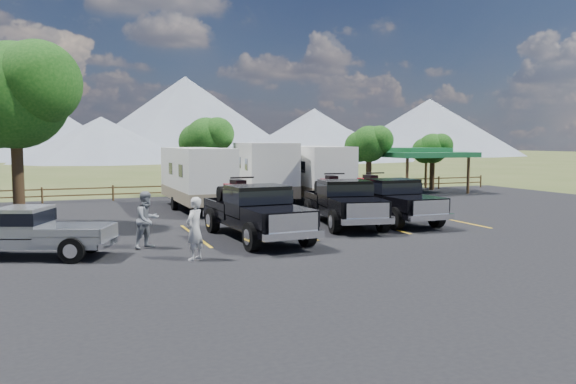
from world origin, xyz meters
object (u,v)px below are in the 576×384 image
object	(u,v)px
rig_left	(255,210)
rig_right	(389,199)
pickup_silver	(28,231)
pavilion	(418,154)
tree_big_nw	(13,96)
rig_center	(343,201)
trailer_left	(196,177)
person_b	(147,220)
trailer_right	(312,173)
person_a	(195,229)
trailer_center	(263,171)

from	to	relation	value
rig_left	rig_right	world-z (taller)	rig_left
rig_left	pickup_silver	xyz separation A→B (m)	(-7.70, -0.75, -0.25)
rig_right	pavilion	bearing A→B (deg)	52.04
tree_big_nw	rig_center	world-z (taller)	tree_big_nw
tree_big_nw	trailer_left	xyz separation A→B (m)	(8.38, 3.14, -3.83)
rig_right	pickup_silver	bearing A→B (deg)	-168.54
pavilion	person_b	xyz separation A→B (m)	(-21.04, -14.93, -1.77)
trailer_left	trailer_right	bearing A→B (deg)	5.47
trailer_left	pickup_silver	bearing A→B (deg)	-127.00
trailer_right	pickup_silver	size ratio (longest dim) A/B	1.74
pickup_silver	person_a	size ratio (longest dim) A/B	2.87
person_a	person_b	size ratio (longest dim) A/B	1.00
rig_left	person_b	bearing A→B (deg)	-176.77
pavilion	person_b	size ratio (longest dim) A/B	3.18
rig_center	trailer_center	bearing A→B (deg)	101.79
trailer_left	trailer_right	size ratio (longest dim) A/B	0.98
trailer_left	pickup_silver	distance (m)	12.85
person_a	person_b	world-z (taller)	person_b
trailer_left	trailer_right	distance (m)	7.09
pickup_silver	person_b	bearing A→B (deg)	116.03
rig_right	trailer_center	bearing A→B (deg)	106.57
pavilion	person_a	bearing A→B (deg)	-138.84
rig_center	rig_right	world-z (taller)	rig_center
trailer_left	tree_big_nw	bearing A→B (deg)	-160.36
pavilion	person_a	distance (m)	26.53
trailer_left	person_b	world-z (taller)	trailer_left
trailer_right	rig_center	bearing A→B (deg)	-100.87
person_b	pickup_silver	bearing A→B (deg)	150.65
rig_right	trailer_right	bearing A→B (deg)	91.89
rig_center	trailer_left	xyz separation A→B (m)	(-4.80, 7.68, 0.67)
rig_left	trailer_right	bearing A→B (deg)	52.70
trailer_left	rig_center	bearing A→B (deg)	-58.90
rig_right	trailer_left	world-z (taller)	trailer_left
person_a	rig_right	bearing A→B (deg)	162.38
pavilion	tree_big_nw	bearing A→B (deg)	-162.66
rig_left	trailer_center	size ratio (longest dim) A/B	0.67
rig_right	trailer_center	size ratio (longest dim) A/B	0.64
rig_left	rig_right	bearing A→B (deg)	12.33
trailer_center	person_b	world-z (taller)	trailer_center
tree_big_nw	trailer_right	world-z (taller)	tree_big_nw
trailer_center	person_a	bearing A→B (deg)	-107.08
rig_center	trailer_right	size ratio (longest dim) A/B	0.71
tree_big_nw	pavilion	bearing A→B (deg)	17.34
rig_center	trailer_left	distance (m)	9.08
pavilion	rig_center	size ratio (longest dim) A/B	0.91
pavilion	person_a	xyz separation A→B (m)	(-19.93, -17.42, -1.78)
pavilion	trailer_left	bearing A→B (deg)	-164.27
pavilion	trailer_left	distance (m)	17.86
rig_left	trailer_center	xyz separation A→B (m)	(4.33, 11.69, 0.78)
pickup_silver	person_a	xyz separation A→B (m)	(4.79, -2.23, 0.14)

